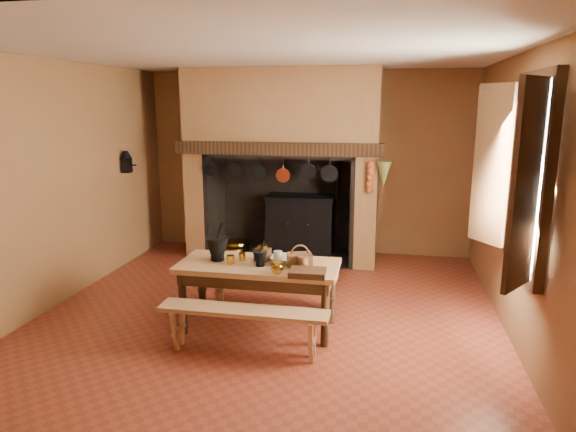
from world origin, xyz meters
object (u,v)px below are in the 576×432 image
Objects in this scene: work_table at (259,274)px; mixing_bowl at (285,260)px; coffee_grinder at (263,253)px; iron_range at (302,224)px; wicker_basket at (300,259)px; bench_front at (243,320)px.

mixing_bowl reaches higher than work_table.
iron_range is at bearing 112.01° from coffee_grinder.
wicker_basket is at bearing -80.73° from iron_range.
mixing_bowl is at bearing 13.92° from coffee_grinder.
wicker_basket reaches higher than coffee_grinder.
wicker_basket is at bearing -24.98° from mixing_bowl.
iron_range is at bearing 90.29° from bench_front.
coffee_grinder is at bearing 172.78° from mixing_bowl.
wicker_basket reaches higher than bench_front.
work_table is 5.83× the size of wicker_basket.
work_table is 1.02× the size of bench_front.
bench_front is at bearing -112.16° from mixing_bowl.
wicker_basket is (0.17, -0.08, 0.04)m from mixing_bowl.
coffee_grinder is 0.42m from wicker_basket.
work_table is at bearing 90.00° from bench_front.
iron_range is 3.31m from bench_front.
work_table is at bearing -166.60° from mixing_bowl.
work_table is 0.21m from coffee_grinder.
coffee_grinder is at bearing 88.03° from bench_front.
work_table is 0.31m from mixing_bowl.
wicker_basket is at bearing 52.55° from bench_front.
mixing_bowl is (0.26, 0.06, 0.15)m from work_table.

